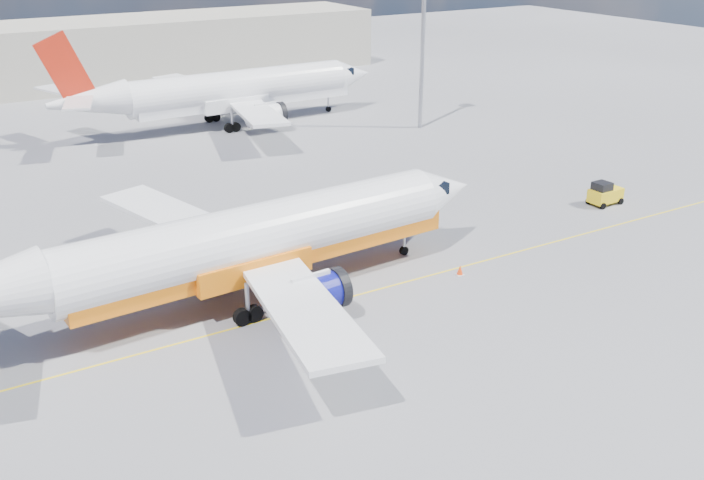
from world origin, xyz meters
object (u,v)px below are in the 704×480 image
main_jet (240,244)px  traffic_cone (460,270)px  gse_tug (605,194)px  second_jet (229,91)px

main_jet → traffic_cone: (12.88, -3.60, -3.27)m
main_jet → gse_tug: bearing=-2.0°
second_jet → traffic_cone: second_jet is taller
main_jet → traffic_cone: main_jet is taller
traffic_cone → gse_tug: bearing=14.3°
main_jet → traffic_cone: size_ratio=55.73×
second_jet → main_jet: bearing=-113.2°
second_jet → traffic_cone: size_ratio=56.85×
gse_tug → traffic_cone: gse_tug is taller
second_jet → gse_tug: size_ratio=13.74×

